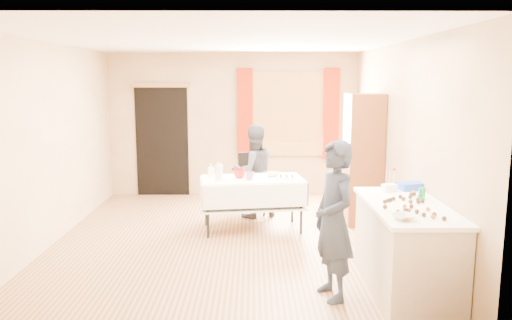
{
  "coord_description": "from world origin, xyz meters",
  "views": [
    {
      "loc": [
        0.36,
        -6.35,
        2.13
      ],
      "look_at": [
        0.4,
        0.0,
        1.1
      ],
      "focal_mm": 35.0,
      "sensor_mm": 36.0,
      "label": 1
    }
  ],
  "objects_px": {
    "woman": "(254,171)",
    "party_table": "(252,199)",
    "cabinet": "(363,159)",
    "chair": "(252,195)",
    "counter": "(406,248)",
    "girl": "(334,221)"
  },
  "relations": [
    {
      "from": "woman",
      "to": "party_table",
      "type": "bearing_deg",
      "value": 66.29
    },
    {
      "from": "cabinet",
      "to": "chair",
      "type": "xyz_separation_m",
      "value": [
        -1.65,
        0.52,
        -0.67
      ]
    },
    {
      "from": "counter",
      "to": "chair",
      "type": "xyz_separation_m",
      "value": [
        -1.55,
        3.0,
        -0.16
      ]
    },
    {
      "from": "chair",
      "to": "girl",
      "type": "height_order",
      "value": "girl"
    },
    {
      "from": "girl",
      "to": "chair",
      "type": "bearing_deg",
      "value": 177.25
    },
    {
      "from": "cabinet",
      "to": "chair",
      "type": "height_order",
      "value": "cabinet"
    },
    {
      "from": "chair",
      "to": "party_table",
      "type": "bearing_deg",
      "value": -96.93
    },
    {
      "from": "cabinet",
      "to": "party_table",
      "type": "bearing_deg",
      "value": -167.48
    },
    {
      "from": "girl",
      "to": "woman",
      "type": "distance_m",
      "value": 3.03
    },
    {
      "from": "counter",
      "to": "woman",
      "type": "distance_m",
      "value": 3.19
    },
    {
      "from": "chair",
      "to": "girl",
      "type": "distance_m",
      "value": 3.27
    },
    {
      "from": "counter",
      "to": "woman",
      "type": "xyz_separation_m",
      "value": [
        -1.52,
        2.8,
        0.27
      ]
    },
    {
      "from": "cabinet",
      "to": "party_table",
      "type": "xyz_separation_m",
      "value": [
        -1.64,
        -0.36,
        -0.51
      ]
    },
    {
      "from": "cabinet",
      "to": "chair",
      "type": "relative_size",
      "value": 1.99
    },
    {
      "from": "woman",
      "to": "chair",
      "type": "bearing_deg",
      "value": -102.76
    },
    {
      "from": "party_table",
      "to": "woman",
      "type": "bearing_deg",
      "value": 80.49
    },
    {
      "from": "girl",
      "to": "party_table",
      "type": "bearing_deg",
      "value": -177.72
    },
    {
      "from": "cabinet",
      "to": "party_table",
      "type": "height_order",
      "value": "cabinet"
    },
    {
      "from": "cabinet",
      "to": "girl",
      "type": "bearing_deg",
      "value": -108.04
    },
    {
      "from": "cabinet",
      "to": "woman",
      "type": "xyz_separation_m",
      "value": [
        -1.62,
        0.32,
        -0.24
      ]
    },
    {
      "from": "counter",
      "to": "woman",
      "type": "bearing_deg",
      "value": 118.44
    },
    {
      "from": "party_table",
      "to": "woman",
      "type": "relative_size",
      "value": 1.07
    }
  ]
}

